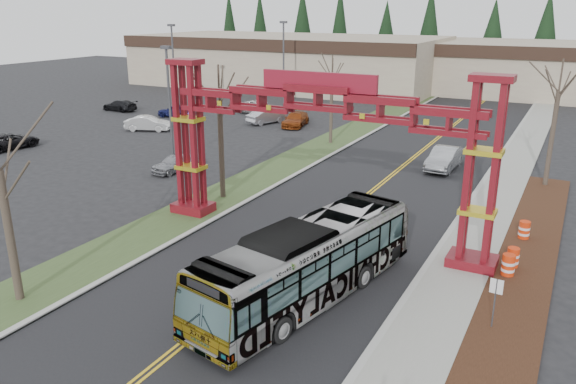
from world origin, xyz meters
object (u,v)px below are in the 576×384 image
Objects in this scene: street_sign at (496,294)px; barrel_mid at (513,258)px; parked_car_far_c at (120,105)px; light_pole_near at (169,96)px; silver_sedan at (444,158)px; parked_car_near_c at (10,141)px; retail_building_west at (289,61)px; parked_car_near_b at (148,123)px; parked_car_near_a at (175,163)px; bare_tree_median_far at (332,78)px; parked_car_mid_a at (296,119)px; light_pole_far at (284,57)px; barrel_north at (524,231)px; light_pole_mid at (173,60)px; parked_car_mid_b at (176,111)px; bare_tree_median_mid at (219,102)px; transit_bus at (308,262)px; barrel_south at (508,266)px; retail_building_east at (576,70)px; parked_car_far_b at (259,108)px; bare_tree_right_far at (559,92)px; gateway_arch at (318,125)px; parked_car_far_a at (266,116)px.

street_sign is 5.94m from barrel_mid.
light_pole_near is at bearing 56.41° from parked_car_far_c.
silver_sedan is 1.02× the size of parked_car_near_c.
parked_car_near_b is (3.88, -37.16, -3.03)m from retail_building_west.
parked_car_near_a is at bearing 154.51° from street_sign.
bare_tree_median_far is (23.55, 14.65, 5.11)m from parked_car_near_c.
light_pole_far is at bearing 110.84° from parked_car_mid_a.
barrel_north reaches higher than barrel_mid.
parked_car_near_a is at bearing -153.89° from parked_car_near_b.
parked_car_near_a is 0.79× the size of parked_car_near_c.
parked_car_far_c is 29.42m from bare_tree_median_far.
light_pole_mid is (-6.22, 12.14, 4.92)m from parked_car_near_b.
barrel_north is (32.00, -33.18, -5.28)m from light_pole_far.
parked_car_near_c is (-1.55, -48.45, -3.09)m from retail_building_west.
barrel_north is at bearing -8.70° from light_pole_near.
parked_car_mid_b is 0.50× the size of bare_tree_median_mid.
parked_car_far_c is at bearing -136.22° from light_pole_far.
barrel_north is (42.09, -24.28, -5.13)m from light_pole_mid.
transit_bus is 43.12m from parked_car_mid_b.
parked_car_far_c is at bearing 171.49° from silver_sedan.
parked_car_far_c is at bearing 149.46° from parked_car_near_a.
retail_building_east is at bearing 89.63° from barrel_south.
parked_car_near_a is 25.02m from barrel_south.
light_pole_far is (-1.14, 8.08, 5.05)m from parked_car_far_b.
street_sign is at bearing -143.63° from parked_car_near_b.
parked_car_near_b reaches higher than parked_car_mid_b.
barrel_mid is at bearing -7.43° from bare_tree_median_mid.
parked_car_far_c is at bearing 153.46° from barrel_mid.
parked_car_far_c is (-39.23, 30.15, -1.00)m from transit_bus.
parked_car_near_c is at bearing -22.18° from parked_car_mid_b.
barrel_south is at bearing -91.50° from bare_tree_right_far.
retail_building_west reaches higher than parked_car_far_c.
parked_car_far_b is (-24.01, 13.30, -0.07)m from silver_sedan.
transit_bus is 43.01m from parked_car_far_b.
transit_bus is 9.33m from barrel_south.
retail_building_east is (40.00, 8.00, -0.25)m from retail_building_west.
transit_bus is 50.67m from light_pole_far.
light_pole_near is 29.73m from light_pole_far.
bare_tree_right_far is (10.00, 15.35, 0.37)m from gateway_arch.
silver_sedan is 0.51× the size of light_pole_mid.
bare_tree_median_far reaches higher than parked_car_far_a.
silver_sedan reaches higher than barrel_mid.
light_pole_far is (-22.25, 37.84, -0.18)m from gateway_arch.
parked_car_far_c is 4.34× the size of barrel_mid.
retail_building_east is 60.28m from parked_car_far_c.
parked_car_far_a is at bearing -127.64° from parked_car_far_b.
parked_car_near_a is at bearing -169.92° from parked_car_near_c.
parked_car_near_c is 43.08m from bare_tree_right_far.
parked_car_near_b is 7.49m from parked_car_mid_b.
parked_car_near_b is at bearing 59.41° from parked_car_far_c.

